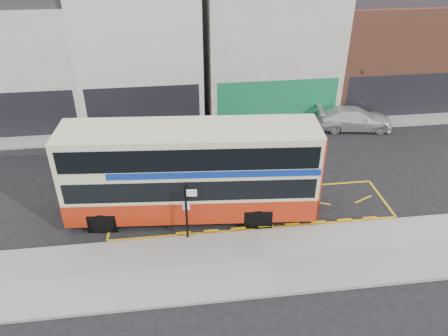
{
  "coord_description": "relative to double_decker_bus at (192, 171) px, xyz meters",
  "views": [
    {
      "loc": [
        -3.61,
        -15.94,
        13.36
      ],
      "look_at": [
        -1.32,
        2.0,
        2.25
      ],
      "focal_mm": 35.0,
      "sensor_mm": 36.0,
      "label": 1
    }
  ],
  "objects": [
    {
      "name": "terrace_far_left",
      "position": [
        -10.59,
        13.47,
        2.34
      ],
      "size": [
        8.0,
        8.01,
        10.8
      ],
      "color": "beige",
      "rests_on": "ground"
    },
    {
      "name": "kerb",
      "position": [
        2.91,
        -1.9,
        -2.41
      ],
      "size": [
        40.0,
        0.15,
        0.15
      ],
      "primitive_type": "cube",
      "color": "gray",
      "rests_on": "ground"
    },
    {
      "name": "terrace_left",
      "position": [
        -2.59,
        13.47,
        2.83
      ],
      "size": [
        8.0,
        8.01,
        11.8
      ],
      "color": "silver",
      "rests_on": "ground"
    },
    {
      "name": "car_grey",
      "position": [
        3.19,
        6.76,
        -1.72
      ],
      "size": [
        4.93,
        2.69,
        1.54
      ],
      "primitive_type": "imported",
      "rotation": [
        0.0,
        0.0,
        1.33
      ],
      "color": "#3D4044",
      "rests_on": "ground"
    },
    {
      "name": "car_silver",
      "position": [
        -5.46,
        7.44,
        -1.73
      ],
      "size": [
        4.5,
        1.9,
        1.52
      ],
      "primitive_type": "imported",
      "rotation": [
        0.0,
        0.0,
        1.55
      ],
      "color": "silver",
      "rests_on": "ground"
    },
    {
      "name": "pavement",
      "position": [
        2.91,
        -3.82,
        -2.41
      ],
      "size": [
        40.0,
        4.0,
        0.15
      ],
      "primitive_type": "cube",
      "color": "gray",
      "rests_on": "ground"
    },
    {
      "name": "double_decker_bus",
      "position": [
        0.0,
        0.0,
        0.0
      ],
      "size": [
        12.03,
        3.7,
        4.73
      ],
      "rotation": [
        0.0,
        0.0,
        -0.08
      ],
      "color": "beige",
      "rests_on": "ground"
    },
    {
      "name": "terrace_green_shop",
      "position": [
        6.41,
        13.47,
        2.58
      ],
      "size": [
        9.0,
        8.01,
        11.3
      ],
      "color": "beige",
      "rests_on": "ground"
    },
    {
      "name": "ground",
      "position": [
        2.91,
        -1.52,
        -2.49
      ],
      "size": [
        120.0,
        120.0,
        0.0
      ],
      "primitive_type": "plane",
      "color": "black",
      "rests_on": "ground"
    },
    {
      "name": "far_pavement",
      "position": [
        2.91,
        9.48,
        -2.41
      ],
      "size": [
        50.0,
        3.0,
        0.15
      ],
      "primitive_type": "cube",
      "color": "gray",
      "rests_on": "ground"
    },
    {
      "name": "street_tree_right",
      "position": [
        12.25,
        10.19,
        0.68
      ],
      "size": [
        2.16,
        2.16,
        4.65
      ],
      "color": "black",
      "rests_on": "ground"
    },
    {
      "name": "car_white",
      "position": [
        11.51,
        8.17,
        -1.75
      ],
      "size": [
        5.34,
        2.79,
        1.48
      ],
      "primitive_type": "imported",
      "rotation": [
        0.0,
        0.0,
        1.42
      ],
      "color": "silver",
      "rests_on": "ground"
    },
    {
      "name": "bus_stop_post",
      "position": [
        -0.33,
        -1.92,
        -0.68
      ],
      "size": [
        0.67,
        0.18,
        2.74
      ],
      "rotation": [
        0.0,
        0.0,
        -0.13
      ],
      "color": "black",
      "rests_on": "pavement"
    },
    {
      "name": "terrace_right",
      "position": [
        15.41,
        13.47,
        2.09
      ],
      "size": [
        9.0,
        8.01,
        10.3
      ],
      "color": "brown",
      "rests_on": "ground"
    },
    {
      "name": "road_markings",
      "position": [
        2.91,
        0.08,
        -2.48
      ],
      "size": [
        14.0,
        3.4,
        0.01
      ],
      "primitive_type": null,
      "color": "#E5A40C",
      "rests_on": "ground"
    }
  ]
}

